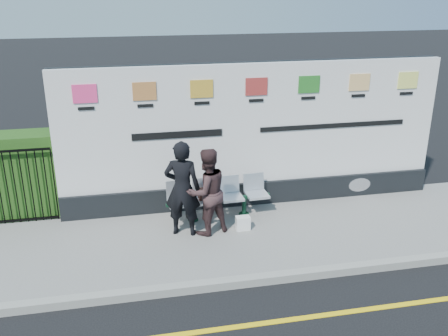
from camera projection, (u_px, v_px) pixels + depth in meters
name	position (u px, v px, depth m)	size (l,w,h in m)	color
ground	(286.00, 320.00, 7.27)	(80.00, 80.00, 0.00)	black
pavement	(245.00, 236.00, 9.53)	(14.00, 3.00, 0.12)	gray
kerb	(267.00, 279.00, 8.16)	(14.00, 0.18, 0.14)	gray
yellow_line	(286.00, 320.00, 7.26)	(14.00, 0.10, 0.01)	yellow
billboard	(254.00, 145.00, 10.38)	(8.00, 0.30, 3.00)	black
hedge	(3.00, 176.00, 10.00)	(2.35, 0.70, 1.70)	#264F17
bench	(219.00, 207.00, 10.08)	(2.04, 0.54, 0.44)	silver
woman_left	(182.00, 189.00, 9.20)	(0.67, 0.44, 1.84)	black
woman_right	(207.00, 192.00, 9.27)	(0.82, 0.64, 1.68)	#3B2627
handbag_brown	(206.00, 193.00, 9.90)	(0.30, 0.13, 0.23)	black
carrier_bag_white	(243.00, 223.00, 9.61)	(0.27, 0.16, 0.27)	silver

